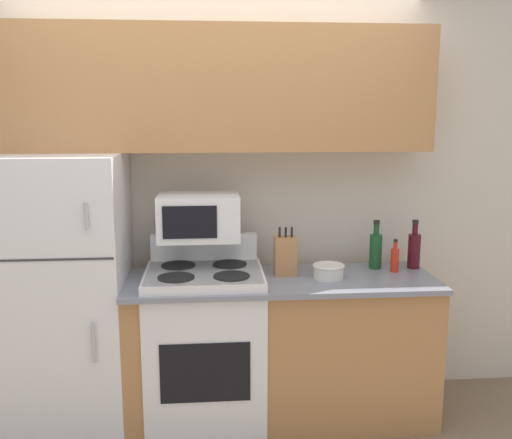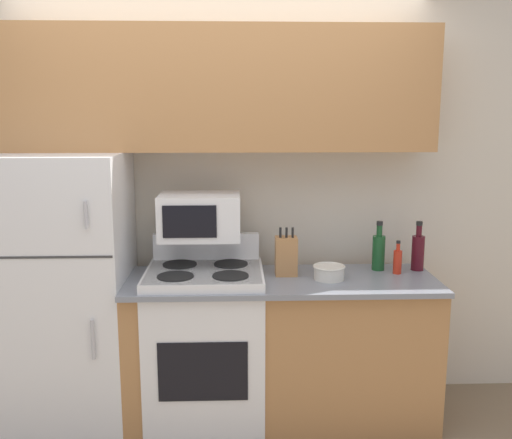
% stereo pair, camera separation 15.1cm
% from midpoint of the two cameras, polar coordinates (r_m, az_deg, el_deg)
% --- Properties ---
extents(wall_back, '(8.00, 0.05, 2.55)m').
position_cam_midpoint_polar(wall_back, '(3.62, -5.19, 1.91)').
color(wall_back, beige).
rests_on(wall_back, ground_plane).
extents(lower_cabinets, '(1.79, 0.61, 0.88)m').
position_cam_midpoint_polar(lower_cabinets, '(3.48, 1.21, -12.77)').
color(lower_cabinets, '#B27A47').
rests_on(lower_cabinets, ground_plane).
extents(refrigerator, '(0.73, 0.68, 1.60)m').
position_cam_midpoint_polar(refrigerator, '(3.50, -20.01, -7.02)').
color(refrigerator, white).
rests_on(refrigerator, ground_plane).
extents(upper_cabinets, '(2.52, 0.32, 0.71)m').
position_cam_midpoint_polar(upper_cabinets, '(3.39, -5.40, 12.83)').
color(upper_cabinets, '#B27A47').
rests_on(upper_cabinets, refrigerator).
extents(stove, '(0.67, 0.59, 1.09)m').
position_cam_midpoint_polar(stove, '(3.43, -6.37, -12.39)').
color(stove, white).
rests_on(stove, ground_plane).
extents(microwave, '(0.47, 0.34, 0.26)m').
position_cam_midpoint_polar(microwave, '(3.33, -7.06, 0.27)').
color(microwave, white).
rests_on(microwave, stove).
extents(knife_block, '(0.13, 0.11, 0.29)m').
position_cam_midpoint_polar(knife_block, '(3.35, 1.66, -3.63)').
color(knife_block, '#B27A47').
rests_on(knife_block, lower_cabinets).
extents(bowl, '(0.18, 0.18, 0.08)m').
position_cam_midpoint_polar(bowl, '(3.31, 5.98, -5.14)').
color(bowl, silver).
rests_on(bowl, lower_cabinets).
extents(bottle_wine_green, '(0.08, 0.08, 0.30)m').
position_cam_midpoint_polar(bottle_wine_green, '(3.55, 10.69, -2.97)').
color(bottle_wine_green, '#194C23').
rests_on(bottle_wine_green, lower_cabinets).
extents(bottle_wine_red, '(0.08, 0.08, 0.30)m').
position_cam_midpoint_polar(bottle_wine_red, '(3.61, 14.38, -2.90)').
color(bottle_wine_red, '#470F19').
rests_on(bottle_wine_red, lower_cabinets).
extents(bottle_hot_sauce, '(0.05, 0.05, 0.20)m').
position_cam_midpoint_polar(bottle_hot_sauce, '(3.50, 12.51, -3.88)').
color(bottle_hot_sauce, red).
rests_on(bottle_hot_sauce, lower_cabinets).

